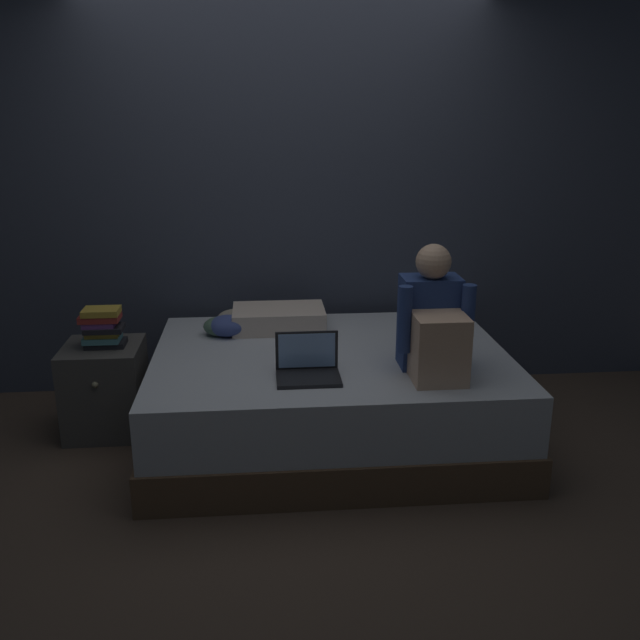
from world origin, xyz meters
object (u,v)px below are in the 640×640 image
at_px(pillow, 279,318).
at_px(book_stack, 102,328).
at_px(nightstand, 105,389).
at_px(person_sitting, 433,325).
at_px(laptop, 308,367).
at_px(clothes_pile, 229,323).
at_px(bed, 330,396).

height_order(pillow, book_stack, book_stack).
bearing_deg(nightstand, pillow, 12.75).
relative_size(person_sitting, laptop, 2.05).
bearing_deg(clothes_pile, laptop, -60.93).
bearing_deg(laptop, bed, 67.09).
relative_size(bed, book_stack, 8.45).
bearing_deg(nightstand, clothes_pile, 13.81).
bearing_deg(bed, clothes_pile, 145.40).
distance_m(bed, nightstand, 1.32).
relative_size(pillow, clothes_pile, 1.72).
relative_size(bed, laptop, 6.25).
relative_size(book_stack, clothes_pile, 0.73).
distance_m(person_sitting, laptop, 0.67).
bearing_deg(nightstand, laptop, -26.80).
xyz_separation_m(pillow, book_stack, (-1.01, -0.24, 0.05)).
bearing_deg(book_stack, nightstand, 150.55).
xyz_separation_m(bed, book_stack, (-1.28, 0.21, 0.38)).
height_order(bed, book_stack, book_stack).
xyz_separation_m(nightstand, book_stack, (0.02, -0.01, 0.38)).
distance_m(nightstand, clothes_pile, 0.82).
height_order(person_sitting, clothes_pile, person_sitting).
bearing_deg(clothes_pile, book_stack, -164.93).
xyz_separation_m(laptop, pillow, (-0.12, 0.81, 0.01)).
xyz_separation_m(book_stack, clothes_pile, (0.71, 0.19, -0.05)).
distance_m(bed, clothes_pile, 0.77).
height_order(nightstand, person_sitting, person_sitting).
height_order(laptop, clothes_pile, laptop).
bearing_deg(laptop, nightstand, 153.20).
distance_m(nightstand, person_sitting, 1.94).
relative_size(nightstand, person_sitting, 0.81).
xyz_separation_m(person_sitting, book_stack, (-1.77, 0.54, -0.14)).
bearing_deg(laptop, clothes_pile, 119.07).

